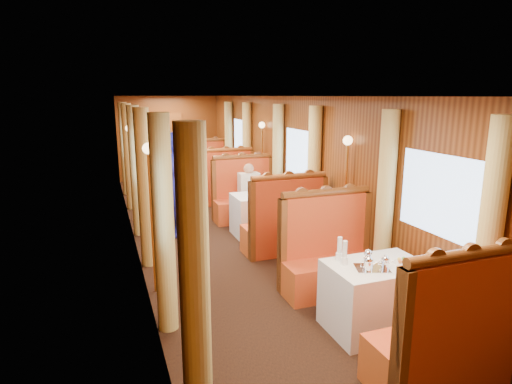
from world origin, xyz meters
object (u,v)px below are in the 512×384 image
banquette_near_fwd (446,342)px  table_near (376,297)px  fruit_plate (405,262)px  tea_tray (372,268)px  rose_vase_mid (263,185)px  table_far (214,180)px  banquette_mid_fwd (284,228)px  steward (174,185)px  table_mid (262,214)px  banquette_far_fwd (225,186)px  rose_vase_far (214,159)px  banquette_near_aft (329,260)px  banquette_mid_aft (245,200)px  teapot_right (385,264)px  teapot_left (368,266)px  teapot_back (368,258)px  banquette_far_aft (205,172)px  passenger (249,187)px

banquette_near_fwd → table_near: bearing=90.0°
table_near → fruit_plate: size_ratio=4.40×
tea_tray → rose_vase_mid: 3.55m
table_far → banquette_mid_fwd: bearing=-90.0°
steward → tea_tray: bearing=37.5°
table_mid → banquette_far_fwd: banquette_far_fwd is taller
banquette_far_fwd → rose_vase_far: 1.12m
banquette_far_fwd → steward: steward is taller
tea_tray → fruit_plate: fruit_plate is taller
table_mid → steward: 1.68m
banquette_mid_fwd → table_mid: bearing=90.0°
banquette_far_fwd → fruit_plate: banquette_far_fwd is taller
banquette_near_aft → banquette_mid_aft: bearing=90.0°
banquette_near_fwd → table_far: size_ratio=1.28×
banquette_near_aft → rose_vase_far: (0.00, 5.97, 0.50)m
banquette_mid_fwd → rose_vase_mid: banquette_mid_fwd is taller
banquette_mid_aft → teapot_right: size_ratio=9.93×
teapot_left → banquette_far_fwd: bearing=99.5°
teapot_right → teapot_back: teapot_back is taller
fruit_plate → banquette_far_fwd: bearing=92.6°
banquette_mid_fwd → banquette_far_aft: 5.53m
table_far → passenger: size_ratio=1.38×
banquette_near_fwd → tea_tray: 1.00m
banquette_far_aft → passenger: banquette_far_aft is taller
banquette_mid_aft → rose_vase_far: size_ratio=3.72×
teapot_right → fruit_plate: 0.29m
teapot_left → banquette_far_aft: bearing=100.0°
banquette_near_aft → banquette_mid_fwd: bearing=90.0°
passenger → rose_vase_far: bearing=89.9°
banquette_far_aft → steward: size_ratio=0.71×
banquette_mid_fwd → banquette_far_fwd: same height
banquette_mid_aft → teapot_right: (-0.00, -4.64, 0.38)m
teapot_back → rose_vase_far: 6.93m
banquette_far_fwd → fruit_plate: (0.28, -6.07, 0.35)m
teapot_right → banquette_far_aft: bearing=106.2°
banquette_far_fwd → steward: 2.56m
banquette_near_aft → banquette_mid_fwd: 1.47m
banquette_far_fwd → rose_vase_far: (0.00, 1.00, 0.50)m
banquette_mid_fwd → steward: bearing=135.2°
banquette_near_fwd → teapot_right: (-0.00, 0.89, 0.38)m
banquette_near_aft → banquette_far_fwd: same height
table_far → steward: (-1.51, -3.02, 0.57)m
teapot_left → teapot_back: teapot_left is taller
teapot_back → table_mid: bearing=67.2°
banquette_near_fwd → banquette_far_fwd: (0.00, 7.00, 0.00)m
fruit_plate → table_near: bearing=162.9°
fruit_plate → passenger: bearing=93.7°
banquette_mid_fwd → rose_vase_mid: size_ratio=3.72×
banquette_mid_fwd → steward: 2.19m
table_near → banquette_mid_fwd: banquette_mid_fwd is taller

